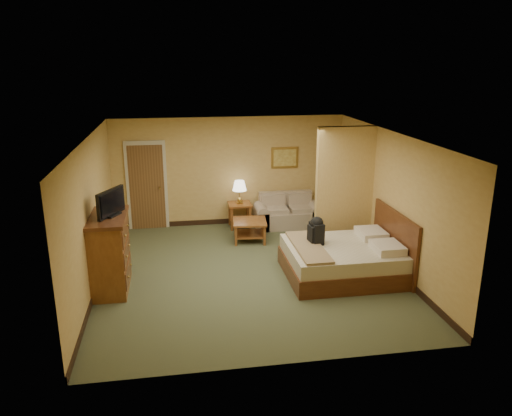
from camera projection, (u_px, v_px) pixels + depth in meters
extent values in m
plane|color=#4D5537|center=(248.00, 273.00, 9.46)|extent=(6.00, 6.00, 0.00)
plane|color=white|center=(248.00, 136.00, 8.71)|extent=(6.00, 6.00, 0.00)
cube|color=tan|center=(229.00, 172.00, 11.92)|extent=(5.50, 0.02, 2.60)
cube|color=tan|center=(92.00, 214.00, 8.65)|extent=(0.02, 6.00, 2.60)
cube|color=tan|center=(390.00, 200.00, 9.52)|extent=(0.02, 6.00, 2.60)
cube|color=tan|center=(344.00, 189.00, 10.30)|extent=(1.20, 0.15, 2.60)
cube|color=beige|center=(147.00, 185.00, 11.66)|extent=(0.94, 0.06, 2.10)
cube|color=brown|center=(147.00, 188.00, 11.66)|extent=(0.80, 0.04, 2.00)
cylinder|color=#B29041|center=(160.00, 188.00, 11.65)|extent=(0.04, 0.12, 0.04)
cube|color=black|center=(230.00, 221.00, 12.27)|extent=(5.50, 0.02, 0.12)
cube|color=tan|center=(288.00, 219.00, 12.00)|extent=(1.31, 0.70, 0.39)
cube|color=tan|center=(285.00, 199.00, 12.17)|extent=(1.31, 0.17, 0.41)
cube|color=tan|center=(261.00, 219.00, 11.89)|extent=(0.28, 0.70, 0.44)
cube|color=tan|center=(314.00, 216.00, 12.10)|extent=(0.28, 0.70, 0.44)
cube|color=brown|center=(240.00, 204.00, 11.83)|extent=(0.54, 0.54, 0.04)
cube|color=brown|center=(240.00, 221.00, 11.95)|extent=(0.46, 0.46, 0.03)
cube|color=brown|center=(232.00, 219.00, 11.67)|extent=(0.05, 0.05, 0.56)
cube|color=brown|center=(250.00, 219.00, 11.74)|extent=(0.05, 0.05, 0.56)
cube|color=brown|center=(230.00, 214.00, 12.09)|extent=(0.05, 0.05, 0.56)
cube|color=brown|center=(247.00, 213.00, 12.15)|extent=(0.05, 0.05, 0.56)
cylinder|color=#B29041|center=(240.00, 203.00, 11.82)|extent=(0.17, 0.17, 0.04)
cylinder|color=#B29041|center=(240.00, 194.00, 11.76)|extent=(0.02, 0.02, 0.28)
cone|color=white|center=(239.00, 186.00, 11.70)|extent=(0.33, 0.33, 0.23)
cube|color=brown|center=(250.00, 222.00, 11.00)|extent=(0.80, 0.80, 0.04)
cube|color=brown|center=(250.00, 234.00, 11.08)|extent=(0.68, 0.68, 0.03)
cube|color=brown|center=(238.00, 237.00, 10.72)|extent=(0.05, 0.05, 0.44)
cube|color=brown|center=(261.00, 226.00, 11.40)|extent=(0.05, 0.05, 0.44)
cube|color=#B78E3F|center=(285.00, 158.00, 12.03)|extent=(0.66, 0.03, 0.51)
cube|color=#B98E39|center=(285.00, 158.00, 12.01)|extent=(0.55, 0.02, 0.40)
cube|color=brown|center=(109.00, 255.00, 8.63)|extent=(0.59, 1.17, 1.28)
cube|color=#4E2512|center=(106.00, 218.00, 8.43)|extent=(0.66, 1.26, 0.06)
cube|color=black|center=(112.00, 215.00, 8.43)|extent=(0.31, 0.38, 0.03)
cube|color=black|center=(111.00, 202.00, 8.37)|extent=(0.39, 0.69, 0.45)
cube|color=#4E2512|center=(344.00, 267.00, 9.31)|extent=(2.17, 1.74, 0.33)
cube|color=beige|center=(345.00, 252.00, 9.22)|extent=(2.11, 1.67, 0.26)
cube|color=#4E2512|center=(394.00, 242.00, 9.33)|extent=(0.06, 1.85, 1.19)
cube|color=white|center=(387.00, 248.00, 8.91)|extent=(0.49, 0.60, 0.15)
cube|color=white|center=(371.00, 234.00, 9.63)|extent=(0.49, 0.60, 0.15)
cube|color=#8D724D|center=(308.00, 247.00, 9.07)|extent=(0.49, 1.63, 0.05)
cube|color=black|center=(317.00, 233.00, 9.25)|extent=(0.24, 0.33, 0.40)
sphere|color=black|center=(317.00, 223.00, 9.19)|extent=(0.24, 0.24, 0.24)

